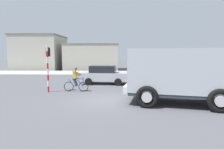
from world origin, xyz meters
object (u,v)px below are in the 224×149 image
at_px(traffic_light_pole, 48,62).
at_px(car_white_mid, 161,75).
at_px(pedestrian_near_kerb, 163,71).
at_px(cyclist, 76,79).
at_px(truck_foreground, 179,72).
at_px(car_red_near, 104,75).

bearing_deg(traffic_light_pole, car_white_mid, 20.48).
bearing_deg(pedestrian_near_kerb, cyclist, -137.72).
xyz_separation_m(truck_foreground, car_red_near, (-4.33, 6.59, -0.85)).
bearing_deg(cyclist, traffic_light_pole, -173.91).
height_order(truck_foreground, car_red_near, truck_foreground).
height_order(traffic_light_pole, car_white_mid, traffic_light_pole).
distance_m(truck_foreground, traffic_light_pole, 8.52).
relative_size(cyclist, pedestrian_near_kerb, 1.07).
distance_m(car_red_near, pedestrian_near_kerb, 6.96).
bearing_deg(traffic_light_pole, pedestrian_near_kerb, 37.03).
distance_m(truck_foreground, car_white_mid, 6.22).
relative_size(traffic_light_pole, pedestrian_near_kerb, 1.98).
relative_size(truck_foreground, pedestrian_near_kerb, 3.59).
bearing_deg(car_red_near, truck_foreground, -56.67).
relative_size(cyclist, traffic_light_pole, 0.54).
height_order(truck_foreground, pedestrian_near_kerb, truck_foreground).
distance_m(truck_foreground, pedestrian_near_kerb, 10.37).
bearing_deg(car_red_near, cyclist, -117.70).
height_order(car_red_near, pedestrian_near_kerb, pedestrian_near_kerb).
relative_size(traffic_light_pole, car_red_near, 0.77).
xyz_separation_m(car_red_near, car_white_mid, (4.82, -0.44, 0.00)).
bearing_deg(cyclist, truck_foreground, -27.50).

